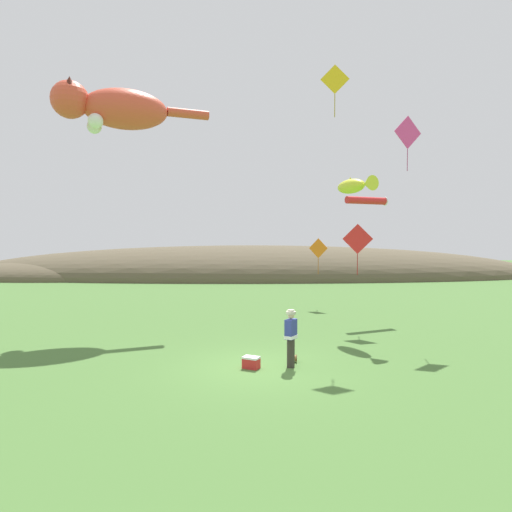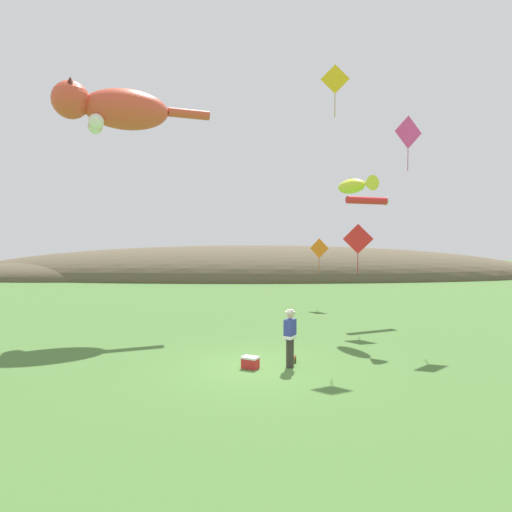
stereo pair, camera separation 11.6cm
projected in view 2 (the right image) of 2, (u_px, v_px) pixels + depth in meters
The scene contains 12 objects.
ground_plane at pixel (257, 368), 13.92m from camera, with size 120.00×120.00×0.00m, color #477033.
distant_hill_ridge at pixel (234, 276), 45.13m from camera, with size 58.35×14.63×6.13m.
festival_attendant at pixel (290, 336), 13.90m from camera, with size 0.44×0.49×1.77m.
kite_spool at pixel (294, 358), 14.48m from camera, with size 0.13×0.25×0.25m.
picnic_cooler at pixel (250, 362), 13.83m from camera, with size 0.58×0.51×0.36m.
kite_giant_cat at pixel (115, 109), 20.66m from camera, with size 6.74×3.29×2.15m.
kite_fish_windsock at pixel (355, 186), 19.09m from camera, with size 1.49×2.36×0.71m.
kite_tube_streamer at pixel (368, 201), 22.40m from camera, with size 2.30×1.26×0.44m.
kite_diamond_pink at pixel (408, 133), 18.65m from camera, with size 1.28×0.49×2.26m.
kite_diamond_gold at pixel (335, 80), 17.74m from camera, with size 1.13×0.12×2.03m.
kite_diamond_orange at pixel (319, 249), 25.69m from camera, with size 0.97×0.62×2.03m.
kite_diamond_red at pixel (358, 239), 19.47m from camera, with size 1.23×0.43×2.19m.
Camera 2 is at (-0.17, -13.75, 4.03)m, focal length 32.00 mm.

